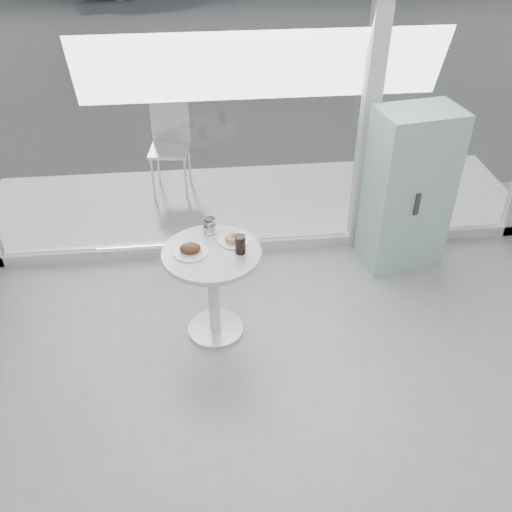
{
  "coord_description": "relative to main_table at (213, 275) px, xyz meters",
  "views": [
    {
      "loc": [
        -0.54,
        -1.44,
        3.14
      ],
      "look_at": [
        -0.2,
        1.7,
        0.85
      ],
      "focal_mm": 40.0,
      "sensor_mm": 36.0,
      "label": 1
    }
  ],
  "objects": [
    {
      "name": "plate_fritter",
      "position": [
        -0.15,
        -0.0,
        0.25
      ],
      "size": [
        0.25,
        0.25,
        0.07
      ],
      "color": "white",
      "rests_on": "main_table"
    },
    {
      "name": "mint_cabinet",
      "position": [
        1.72,
        0.79,
        0.17
      ],
      "size": [
        0.73,
        0.54,
        1.45
      ],
      "rotation": [
        0.0,
        0.0,
        0.16
      ],
      "color": "#90B8A7",
      "rests_on": "ground"
    },
    {
      "name": "patio_deck",
      "position": [
        0.5,
        1.9,
        -0.53
      ],
      "size": [
        5.6,
        1.6,
        0.05
      ],
      "primitive_type": "cube",
      "color": "silver",
      "rests_on": "ground"
    },
    {
      "name": "main_table",
      "position": [
        0.0,
        0.0,
        0.0
      ],
      "size": [
        0.72,
        0.72,
        0.77
      ],
      "color": "white",
      "rests_on": "ground"
    },
    {
      "name": "cola_glass",
      "position": [
        0.21,
        -0.04,
        0.29
      ],
      "size": [
        0.07,
        0.07,
        0.14
      ],
      "color": "white",
      "rests_on": "main_table"
    },
    {
      "name": "water_tumbler_b",
      "position": [
        0.01,
        0.25,
        0.27
      ],
      "size": [
        0.07,
        0.07,
        0.12
      ],
      "color": "white",
      "rests_on": "main_table"
    },
    {
      "name": "water_tumbler_a",
      "position": [
        -0.01,
        0.24,
        0.27
      ],
      "size": [
        0.07,
        0.07,
        0.11
      ],
      "color": "white",
      "rests_on": "main_table"
    },
    {
      "name": "patio_chair",
      "position": [
        -0.34,
        2.31,
        0.04
      ],
      "size": [
        0.46,
        0.46,
        0.94
      ],
      "rotation": [
        0.0,
        0.0,
        -0.13
      ],
      "color": "white",
      "rests_on": "patio_deck"
    },
    {
      "name": "plate_donut",
      "position": [
        0.17,
        0.11,
        0.24
      ],
      "size": [
        0.23,
        0.23,
        0.05
      ],
      "color": "white",
      "rests_on": "main_table"
    },
    {
      "name": "room_shell",
      "position": [
        0.5,
        -2.46,
        1.36
      ],
      "size": [
        6.0,
        6.0,
        6.0
      ],
      "color": "white",
      "rests_on": "ground"
    },
    {
      "name": "storefront",
      "position": [
        0.57,
        1.1,
        1.16
      ],
      "size": [
        5.0,
        0.14,
        3.0
      ],
      "color": "silver",
      "rests_on": "ground"
    }
  ]
}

